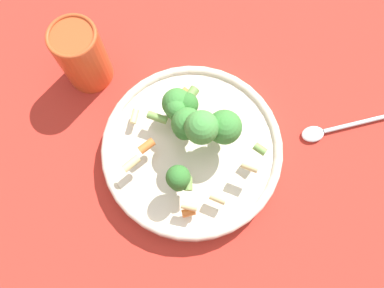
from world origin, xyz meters
The scene contains 5 objects.
ground_plane centered at (0.00, 0.00, 0.00)m, with size 3.00×3.00×0.00m, color #B72D23.
bowl centered at (0.00, 0.00, 0.02)m, with size 0.27×0.27×0.04m.
pasta_salad centered at (-0.01, -0.01, 0.08)m, with size 0.16×0.20×0.09m.
cup centered at (0.01, -0.22, 0.06)m, with size 0.07×0.07×0.11m.
spoon centered at (-0.18, 0.14, 0.01)m, with size 0.16×0.11×0.01m.
Camera 1 is at (0.12, 0.11, 0.56)m, focal length 35.00 mm.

